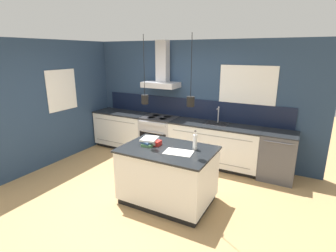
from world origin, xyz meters
name	(u,v)px	position (x,y,z in m)	size (l,w,h in m)	color
ground_plane	(142,192)	(0.00, 0.00, 0.00)	(16.00, 16.00, 0.00)	tan
wall_back	(188,98)	(-0.03, 2.00, 1.35)	(5.60, 2.16, 2.60)	navy
wall_left	(67,100)	(-2.43, 0.70, 1.30)	(0.08, 3.80, 2.60)	navy
counter_run_left	(123,129)	(-1.68, 1.69, 0.46)	(1.38, 0.64, 0.91)	black
counter_run_sink	(214,145)	(0.72, 1.69, 0.46)	(1.90, 0.64, 1.25)	black
oven_range	(159,136)	(-0.61, 1.69, 0.46)	(0.78, 0.66, 0.91)	#B5B5BA
dishwasher	(278,156)	(1.98, 1.69, 0.46)	(0.63, 0.65, 0.91)	#4C4C51
kitchen_island	(168,175)	(0.52, -0.01, 0.46)	(1.44, 0.99, 0.91)	black
bottle_on_island	(195,142)	(0.90, 0.16, 1.03)	(0.07, 0.07, 0.30)	silver
book_stack	(150,141)	(0.17, 0.03, 0.96)	(0.29, 0.34, 0.11)	#4C7F4C
red_supply_box	(154,143)	(0.25, 0.04, 0.95)	(0.22, 0.15, 0.08)	red
paper_pile	(179,152)	(0.74, -0.08, 0.91)	(0.45, 0.33, 0.01)	silver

